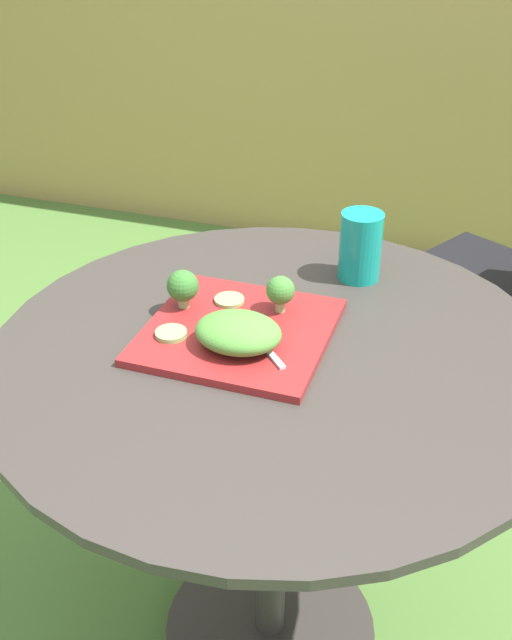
{
  "coord_description": "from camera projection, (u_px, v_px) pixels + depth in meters",
  "views": [
    {
      "loc": [
        0.3,
        -0.97,
        1.42
      ],
      "look_at": [
        -0.03,
        0.01,
        0.78
      ],
      "focal_mm": 42.1,
      "sensor_mm": 36.0,
      "label": 1
    }
  ],
  "objects": [
    {
      "name": "lettuce_mound",
      "position": [
        238.0,
        332.0,
        1.18
      ],
      "size": [
        0.14,
        0.11,
        0.05
      ],
      "primitive_type": "ellipsoid",
      "color": "#519338",
      "rests_on": "salad_plate"
    },
    {
      "name": "cucumber_slice_0",
      "position": [
        171.0,
        334.0,
        1.22
      ],
      "size": [
        0.05,
        0.05,
        0.01
      ],
      "primitive_type": "cylinder",
      "color": "#8EB766",
      "rests_on": "salad_plate"
    },
    {
      "name": "cucumber_slice_1",
      "position": [
        229.0,
        300.0,
        1.31
      ],
      "size": [
        0.05,
        0.05,
        0.01
      ],
      "primitive_type": "cylinder",
      "color": "#8EB766",
      "rests_on": "salad_plate"
    },
    {
      "name": "broccoli_floret_0",
      "position": [
        183.0,
        286.0,
        1.28
      ],
      "size": [
        0.05,
        0.05,
        0.07
      ],
      "color": "#99B770",
      "rests_on": "salad_plate"
    },
    {
      "name": "salad_plate",
      "position": [
        238.0,
        331.0,
        1.24
      ],
      "size": [
        0.3,
        0.3,
        0.01
      ],
      "primitive_type": "cube",
      "color": "maroon",
      "rests_on": "patio_table"
    },
    {
      "name": "broccoli_floret_1",
      "position": [
        280.0,
        291.0,
        1.27
      ],
      "size": [
        0.05,
        0.05,
        0.06
      ],
      "color": "#99B770",
      "rests_on": "salad_plate"
    },
    {
      "name": "ground_plane",
      "position": [
        270.0,
        636.0,
        1.61
      ],
      "size": [
        12.0,
        12.0,
        0.0
      ],
      "primitive_type": "plane",
      "color": "#4C7533"
    },
    {
      "name": "drinking_glass",
      "position": [
        360.0,
        250.0,
        1.39
      ],
      "size": [
        0.08,
        0.08,
        0.13
      ],
      "color": "#149989",
      "rests_on": "patio_table"
    },
    {
      "name": "patio_table",
      "position": [
        272.0,
        466.0,
        1.35
      ],
      "size": [
        0.93,
        0.93,
        0.74
      ],
      "color": "#38332D",
      "rests_on": "ground_plane"
    },
    {
      "name": "fork",
      "position": [
        260.0,
        338.0,
        1.21
      ],
      "size": [
        0.12,
        0.12,
        0.0
      ],
      "color": "silver",
      "rests_on": "salad_plate"
    },
    {
      "name": "bamboo_fence",
      "position": [
        437.0,
        46.0,
        2.77
      ],
      "size": [
        8.0,
        0.08,
        1.67
      ],
      "primitive_type": "cube",
      "color": "#A8894C",
      "rests_on": "ground_plane"
    }
  ]
}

